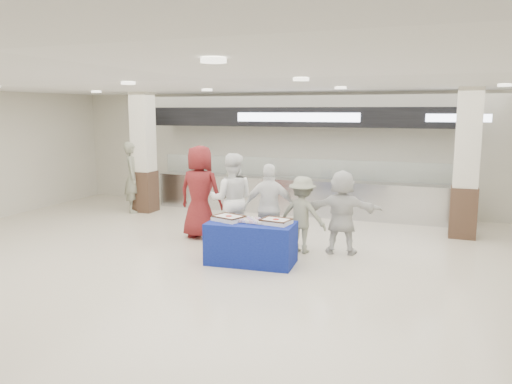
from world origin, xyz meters
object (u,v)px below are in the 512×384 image
at_px(civilian_maroon, 200,192).
at_px(chef_short, 270,208).
at_px(soldier_b, 302,215).
at_px(sheet_cake_left, 229,218).
at_px(cupcake_tray, 254,221).
at_px(display_table, 251,243).
at_px(soldier_a, 232,205).
at_px(chef_tall, 232,199).
at_px(soldier_bg, 133,177).
at_px(civilian_white, 342,212).
at_px(sheet_cake_right, 276,221).

xyz_separation_m(civilian_maroon, chef_short, (1.73, -0.47, -0.14)).
xyz_separation_m(chef_short, soldier_b, (0.61, 0.15, -0.12)).
distance_m(sheet_cake_left, civilian_maroon, 1.83).
bearing_deg(chef_short, civilian_maroon, -28.19).
distance_m(cupcake_tray, soldier_b, 1.17).
relative_size(display_table, civilian_maroon, 0.78).
height_order(soldier_a, chef_tall, chef_tall).
distance_m(cupcake_tray, soldier_bg, 5.64).
height_order(display_table, soldier_a, soldier_a).
distance_m(civilian_maroon, civilian_white, 3.08).
relative_size(chef_short, civilian_white, 1.06).
height_order(display_table, sheet_cake_right, sheet_cake_right).
xyz_separation_m(sheet_cake_right, soldier_b, (0.21, 0.96, -0.06)).
distance_m(sheet_cake_left, soldier_bg, 5.26).
relative_size(soldier_b, soldier_bg, 0.78).
distance_m(sheet_cake_left, soldier_a, 1.44).
height_order(sheet_cake_left, soldier_bg, soldier_bg).
distance_m(sheet_cake_right, cupcake_tray, 0.41).
xyz_separation_m(display_table, civilian_white, (1.39, 1.21, 0.43)).
bearing_deg(chef_short, civilian_white, -178.86).
bearing_deg(sheet_cake_left, civilian_white, 33.22).
relative_size(cupcake_tray, soldier_a, 0.27).
relative_size(chef_tall, soldier_bg, 0.98).
relative_size(sheet_cake_left, sheet_cake_right, 1.13).
distance_m(civilian_maroon, chef_tall, 0.89).
distance_m(cupcake_tray, civilian_white, 1.79).
bearing_deg(display_table, civilian_maroon, 137.40).
relative_size(cupcake_tray, chef_short, 0.24).
relative_size(sheet_cake_left, civilian_white, 0.38).
bearing_deg(sheet_cake_right, civilian_maroon, 148.91).
bearing_deg(soldier_bg, civilian_white, -131.76).
bearing_deg(soldier_b, chef_short, 22.50).
distance_m(chef_short, civilian_white, 1.38).
relative_size(sheet_cake_left, cupcake_tray, 1.49).
bearing_deg(soldier_bg, soldier_a, -139.95).
bearing_deg(civilian_maroon, soldier_a, -177.64).
bearing_deg(soldier_b, civilian_maroon, 0.58).
xyz_separation_m(chef_tall, soldier_bg, (-3.79, 2.12, 0.02)).
distance_m(sheet_cake_right, chef_tall, 1.64).
xyz_separation_m(civilian_maroon, soldier_bg, (-2.94, 1.85, -0.05)).
bearing_deg(civilian_maroon, soldier_b, 173.10).
distance_m(cupcake_tray, soldier_a, 1.65).
height_order(chef_tall, chef_short, chef_tall).
bearing_deg(sheet_cake_right, soldier_a, 136.89).
bearing_deg(soldier_a, civilian_maroon, -17.78).
height_order(display_table, cupcake_tray, cupcake_tray).
relative_size(civilian_maroon, civilian_white, 1.23).
xyz_separation_m(civilian_maroon, civilian_white, (3.07, -0.14, -0.19)).
relative_size(civilian_maroon, chef_short, 1.16).
xyz_separation_m(display_table, chef_tall, (-0.83, 1.08, 0.56)).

